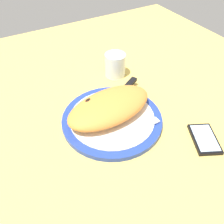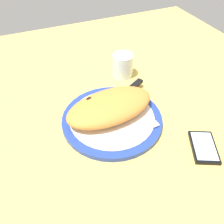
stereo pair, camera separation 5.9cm
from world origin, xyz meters
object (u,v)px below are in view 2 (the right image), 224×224
plate (112,119)px  water_glass (123,67)px  fork (136,131)px  knife (126,93)px  calzone (111,106)px  smartphone (204,147)px

plate → water_glass: (13.59, 21.38, 2.90)cm
plate → fork: 9.22cm
knife → fork: bearing=-106.2°
fork → knife: size_ratio=0.77×
calzone → knife: 11.27cm
calzone → knife: size_ratio=1.24×
smartphone → water_glass: water_glass is taller
fork → water_glass: size_ratio=2.07×
plate → calzone: (0.16, 1.49, 3.97)cm
knife → smartphone: (10.30, -28.00, -1.80)cm
plate → water_glass: 25.50cm
calzone → fork: 10.81cm
fork → smartphone: fork is taller
knife → smartphone: 29.89cm
fork → plate: bearing=116.2°
calzone → water_glass: (13.43, 19.89, -1.07)cm
fork → smartphone: (15.08, -11.55, -1.51)cm
water_glass → fork: bearing=-107.9°
fork → water_glass: water_glass is taller
knife → smartphone: knife is taller
knife → plate: bearing=-136.9°
calzone → water_glass: bearing=56.0°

